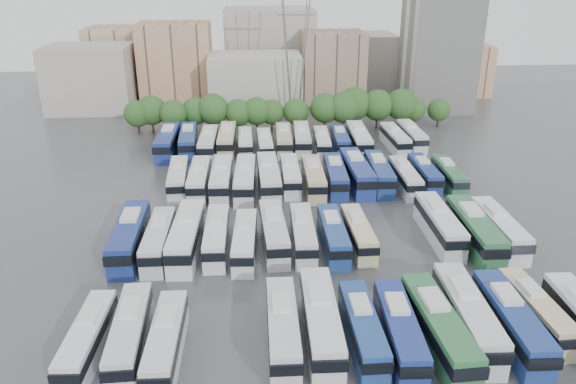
{
  "coord_description": "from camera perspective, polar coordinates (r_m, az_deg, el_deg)",
  "views": [
    {
      "loc": [
        -7.43,
        -63.88,
        31.28
      ],
      "look_at": [
        -2.69,
        3.72,
        3.0
      ],
      "focal_mm": 35.0,
      "sensor_mm": 36.0,
      "label": 1
    }
  ],
  "objects": [
    {
      "name": "ground",
      "position": [
        71.51,
        2.36,
        -3.31
      ],
      "size": [
        220.0,
        220.0,
        0.0
      ],
      "primitive_type": "plane",
      "color": "#424447",
      "rests_on": "ground"
    },
    {
      "name": "tree_line",
      "position": [
        109.68,
        0.41,
        8.45
      ],
      "size": [
        63.67,
        7.95,
        8.25
      ],
      "color": "black",
      "rests_on": "ground"
    },
    {
      "name": "city_buildings",
      "position": [
        137.75,
        -4.06,
        12.81
      ],
      "size": [
        102.0,
        35.0,
        20.0
      ],
      "color": "#9E998E",
      "rests_on": "ground"
    },
    {
      "name": "apartment_tower",
      "position": [
        130.02,
        15.06,
        13.83
      ],
      "size": [
        14.0,
        14.0,
        26.0
      ],
      "primitive_type": "cube",
      "color": "silver",
      "rests_on": "ground"
    },
    {
      "name": "electricity_pylon",
      "position": [
        114.96,
        0.75,
        16.35
      ],
      "size": [
        9.0,
        6.91,
        33.83
      ],
      "color": "slate",
      "rests_on": "ground"
    },
    {
      "name": "bus_r0_s0",
      "position": [
        51.65,
        -19.68,
        -13.84
      ],
      "size": [
        2.88,
        11.06,
        3.44
      ],
      "rotation": [
        0.0,
        0.0,
        -0.05
      ],
      "color": "silver",
      "rests_on": "ground"
    },
    {
      "name": "bus_r0_s1",
      "position": [
        50.97,
        -15.77,
        -13.67
      ],
      "size": [
        2.98,
        11.84,
        3.69
      ],
      "rotation": [
        0.0,
        0.0,
        0.04
      ],
      "color": "silver",
      "rests_on": "ground"
    },
    {
      "name": "bus_r0_s2",
      "position": [
        49.53,
        -12.27,
        -14.58
      ],
      "size": [
        2.68,
        11.34,
        3.54
      ],
      "rotation": [
        0.0,
        0.0,
        -0.02
      ],
      "color": "silver",
      "rests_on": "ground"
    },
    {
      "name": "bus_r0_s5",
      "position": [
        49.76,
        -0.53,
        -13.62
      ],
      "size": [
        2.75,
        12.02,
        3.76
      ],
      "rotation": [
        0.0,
        0.0,
        -0.01
      ],
      "color": "silver",
      "rests_on": "ground"
    },
    {
      "name": "bus_r0_s6",
      "position": [
        50.35,
        3.37,
        -12.94
      ],
      "size": [
        3.08,
        13.11,
        4.1
      ],
      "rotation": [
        0.0,
        0.0,
        -0.02
      ],
      "color": "silver",
      "rests_on": "ground"
    },
    {
      "name": "bus_r0_s7",
      "position": [
        50.22,
        7.59,
        -13.61
      ],
      "size": [
        2.6,
        11.37,
        3.56
      ],
      "rotation": [
        0.0,
        0.0,
        0.01
      ],
      "color": "navy",
      "rests_on": "ground"
    },
    {
      "name": "bus_r0_s8",
      "position": [
        50.43,
        11.25,
        -13.58
      ],
      "size": [
        3.08,
        12.02,
        3.74
      ],
      "rotation": [
        0.0,
        0.0,
        -0.04
      ],
      "color": "navy",
      "rests_on": "ground"
    },
    {
      "name": "bus_r0_s9",
      "position": [
        51.12,
        15.02,
        -13.19
      ],
      "size": [
        3.5,
        13.12,
        4.08
      ],
      "rotation": [
        0.0,
        0.0,
        0.05
      ],
      "color": "#2F6F3E",
      "rests_on": "ground"
    },
    {
      "name": "bus_r0_s10",
      "position": [
        53.4,
        17.75,
        -11.81
      ],
      "size": [
        3.32,
        13.22,
        4.12
      ],
      "rotation": [
        0.0,
        0.0,
        -0.04
      ],
      "color": "silver",
      "rests_on": "ground"
    },
    {
      "name": "bus_r0_s11",
      "position": [
        54.03,
        21.69,
        -12.09
      ],
      "size": [
        3.0,
        12.62,
        3.94
      ],
      "rotation": [
        0.0,
        0.0,
        -0.02
      ],
      "color": "navy",
      "rests_on": "ground"
    },
    {
      "name": "bus_r0_s12",
      "position": [
        56.81,
        23.85,
        -10.94
      ],
      "size": [
        2.93,
        11.07,
        3.44
      ],
      "rotation": [
        0.0,
        0.0,
        0.05
      ],
      "color": "#CDC08D",
      "rests_on": "ground"
    },
    {
      "name": "bus_r1_s0",
      "position": [
        66.5,
        -15.79,
        -4.34
      ],
      "size": [
        3.1,
        13.44,
        4.21
      ],
      "rotation": [
        0.0,
        0.0,
        0.01
      ],
      "color": "navy",
      "rests_on": "ground"
    },
    {
      "name": "bus_r1_s1",
      "position": [
        65.43,
        -13.0,
        -4.73
      ],
      "size": [
        2.74,
        11.97,
        3.75
      ],
      "rotation": [
        0.0,
        0.0,
        -0.01
      ],
      "color": "silver",
      "rests_on": "ground"
    },
    {
      "name": "bus_r1_s2",
      "position": [
        65.2,
        -10.28,
        -4.37
      ],
      "size": [
        3.46,
        13.52,
        4.21
      ],
      "rotation": [
        0.0,
        0.0,
        -0.04
      ],
      "color": "silver",
      "rests_on": "ground"
    },
    {
      "name": "bus_r1_s3",
      "position": [
        65.15,
        -7.28,
        -4.45
      ],
      "size": [
        2.68,
        11.72,
        3.67
      ],
      "rotation": [
        0.0,
        0.0,
        -0.01
      ],
      "color": "white",
      "rests_on": "ground"
    },
    {
      "name": "bus_r1_s4",
      "position": [
        63.91,
        -4.41,
        -4.94
      ],
      "size": [
        3.05,
        11.52,
        3.58
      ],
      "rotation": [
        0.0,
        0.0,
        -0.05
      ],
      "color": "silver",
      "rests_on": "ground"
    },
    {
      "name": "bus_r1_s5",
      "position": [
        65.41,
        -1.44,
        -4.06
      ],
      "size": [
        3.23,
        12.38,
        3.85
      ],
      "rotation": [
        0.0,
        0.0,
        0.05
      ],
      "color": "silver",
      "rests_on": "ground"
    },
    {
      "name": "bus_r1_s6",
      "position": [
        65.24,
        1.54,
        -4.24
      ],
      "size": [
        2.75,
        11.62,
        3.63
      ],
      "rotation": [
        0.0,
        0.0,
        -0.02
      ],
      "color": "silver",
      "rests_on": "ground"
    },
    {
      "name": "bus_r1_s7",
      "position": [
        65.2,
        4.61,
        -4.34
      ],
      "size": [
        2.51,
        11.48,
        3.6
      ],
      "rotation": [
        0.0,
        0.0,
        0.0
      ],
      "color": "navy",
      "rests_on": "ground"
    },
    {
      "name": "bus_r1_s8",
      "position": [
        66.14,
        7.15,
        -4.12
      ],
      "size": [
        2.65,
        10.99,
        3.43
      ],
      "rotation": [
        0.0,
        0.0,
        0.02
      ],
      "color": "beige",
      "rests_on": "ground"
    },
    {
      "name": "bus_r1_s11",
      "position": [
        69.43,
        15.11,
        -3.16
      ],
      "size": [
        2.91,
        12.88,
        4.03
      ],
      "rotation": [
        0.0,
        0.0,
        -0.01
      ],
      "color": "silver",
      "rests_on": "ground"
    },
    {
      "name": "bus_r1_s12",
      "position": [
        68.86,
        18.42,
        -3.69
      ],
      "size": [
        3.35,
        13.6,
        4.24
      ],
      "rotation": [
        0.0,
        0.0,
        -0.03
      ],
      "color": "#2E6C42",
      "rests_on": "ground"
    },
    {
      "name": "bus_r1_s13",
      "position": [
        70.65,
        20.63,
        -3.48
      ],
      "size": [
        2.74,
        12.41,
        3.89
      ],
      "rotation": [
        0.0,
        0.0,
        -0.0
      ],
      "color": "white",
      "rests_on": "ground"
    },
    {
      "name": "bus_r2_s1",
      "position": [
        83.01,
        -11.1,
        1.42
      ],
      "size": [
        3.18,
        11.95,
        3.71
      ],
      "rotation": [
        0.0,
        0.0,
        0.05
      ],
      "color": "silver",
      "rests_on": "ground"
    },
    {
      "name": "bus_r2_s2",
      "position": [
        81.88,
        -9.02,
        1.32
      ],
      "size": [
        2.77,
        12.24,
        3.83
      ],
      "rotation": [
        0.0,
        0.0,
        -0.01
      ],
      "color": "silver",
      "rests_on": "ground"
    },
    {
      "name": "bus_r2_s3",
      "position": [
        81.36,
        -6.77,
        1.36
      ],
      "size": [
        3.05,
        12.79,
        3.99
      ],
      "rotation": [
        0.0,
        0.0,
        -0.02
      ],
      "color": "silver",
      "rests_on": "ground"
    },
    {
      "name": "bus_r2_s4",
      "position": [
        80.72,
        -4.39,
        1.31
      ],
      "size": [
        3.33,
        13.1,
        4.08
      ],
      "rotation": [
        0.0,
        0.0,
        -0.04
      ],
      "color": "silver",
      "rests_on": "ground"
    },
    {
      "name": "bus_r2_s5",
      "position": [
        81.1,
        -1.97,
        1.53
      ],
      "size": [
        3.21,
        13.52,
        4.22
      ],
      "rotation": [
        0.0,
        0.0,
        0.02
      ],
      "color": "silver",
      "rests_on": "ground"
    },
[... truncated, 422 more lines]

